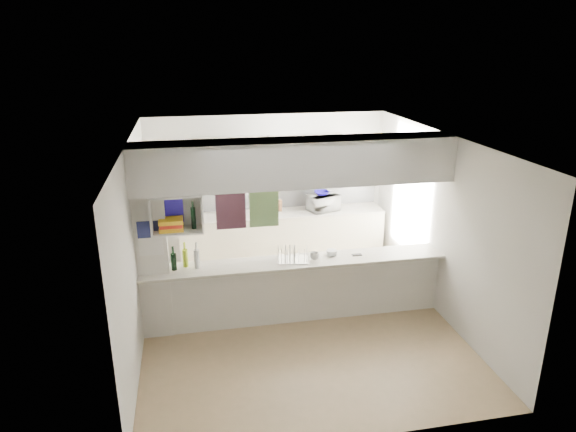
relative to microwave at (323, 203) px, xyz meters
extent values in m
plane|color=#A0855D|center=(-0.94, -2.06, -1.06)|extent=(4.80, 4.80, 0.00)
plane|color=white|center=(-0.94, -2.06, 1.54)|extent=(4.80, 4.80, 0.00)
plane|color=silver|center=(-0.94, 0.34, 0.24)|extent=(4.20, 0.00, 4.20)
plane|color=silver|center=(-3.04, -2.06, 0.24)|extent=(0.00, 4.80, 4.80)
plane|color=silver|center=(1.16, -2.06, 0.24)|extent=(0.00, 4.80, 4.80)
cube|color=silver|center=(-0.94, -2.06, -0.62)|extent=(4.20, 0.15, 0.88)
cube|color=#ACA797|center=(-0.94, -2.06, -0.16)|extent=(4.20, 0.50, 0.04)
cube|color=white|center=(-0.94, -2.06, 1.24)|extent=(4.20, 0.50, 0.60)
cube|color=silver|center=(-2.84, -2.06, 0.24)|extent=(0.40, 0.18, 2.60)
cube|color=#191E4C|center=(-2.84, -2.15, 0.49)|extent=(0.30, 0.01, 0.22)
cube|color=white|center=(-2.84, -2.15, 0.26)|extent=(0.30, 0.01, 0.24)
cube|color=black|center=(-1.79, -1.84, 0.62)|extent=(0.40, 0.02, 0.62)
cube|color=#1C7E74|center=(-1.34, -1.84, 0.62)|extent=(0.40, 0.02, 0.62)
cube|color=white|center=(-2.49, -2.16, 0.45)|extent=(0.65, 0.35, 0.02)
cube|color=white|center=(-2.49, -2.16, 0.92)|extent=(0.65, 0.35, 0.02)
cube|color=white|center=(-2.49, -2.00, 0.69)|extent=(0.65, 0.02, 0.50)
cube|color=white|center=(-2.80, -2.16, 0.69)|extent=(0.02, 0.35, 0.50)
cube|color=white|center=(-2.17, -2.16, 0.69)|extent=(0.02, 0.35, 0.50)
cube|color=gold|center=(-2.57, -2.16, 0.49)|extent=(0.30, 0.24, 0.05)
cube|color=red|center=(-2.57, -2.16, 0.54)|extent=(0.28, 0.22, 0.05)
cube|color=gold|center=(-2.57, -2.16, 0.59)|extent=(0.30, 0.24, 0.05)
cube|color=#170D8F|center=(-2.54, -2.03, 0.69)|extent=(0.26, 0.02, 0.34)
cylinder|color=black|center=(-2.29, -2.16, 0.60)|extent=(0.06, 0.06, 0.28)
cube|color=beige|center=(-0.74, 0.04, -0.61)|extent=(3.60, 0.60, 0.90)
cube|color=#ACA797|center=(-0.74, 0.04, -0.16)|extent=(3.60, 0.63, 0.03)
cube|color=silver|center=(-0.74, 0.33, 0.16)|extent=(3.60, 0.03, 0.60)
cube|color=beige|center=(-0.94, 0.17, 0.82)|extent=(2.62, 0.34, 0.72)
cube|color=white|center=(-0.19, 0.10, 0.42)|extent=(0.60, 0.46, 0.12)
cube|color=silver|center=(-0.19, -0.13, 0.38)|extent=(0.60, 0.02, 0.05)
imported|color=white|center=(0.00, 0.00, 0.00)|extent=(0.61, 0.50, 0.29)
imported|color=#170D8F|center=(-0.03, 0.01, 0.18)|extent=(0.26, 0.26, 0.06)
cube|color=silver|center=(-0.97, -2.03, -0.14)|extent=(0.47, 0.38, 0.01)
cylinder|color=white|center=(-1.08, -2.02, -0.02)|extent=(0.05, 0.21, 0.21)
cylinder|color=white|center=(-1.02, -2.03, -0.02)|extent=(0.05, 0.21, 0.21)
cylinder|color=white|center=(-0.95, -2.04, -0.02)|extent=(0.05, 0.21, 0.21)
imported|color=white|center=(-0.69, -2.10, -0.08)|extent=(0.14, 0.14, 0.10)
cylinder|color=black|center=(-2.58, -2.04, -0.03)|extent=(0.07, 0.07, 0.23)
cylinder|color=black|center=(-2.58, -2.04, 0.14)|extent=(0.03, 0.03, 0.10)
cylinder|color=#88A31B|center=(-2.43, -1.96, -0.02)|extent=(0.07, 0.07, 0.24)
cylinder|color=#88A31B|center=(-2.43, -1.96, 0.15)|extent=(0.03, 0.03, 0.10)
cylinder|color=silver|center=(-2.28, -2.04, -0.01)|extent=(0.07, 0.07, 0.26)
cylinder|color=silver|center=(-2.28, -2.04, 0.17)|extent=(0.03, 0.03, 0.10)
cylinder|color=silver|center=(-0.40, -1.97, -0.11)|extent=(0.15, 0.15, 0.07)
cube|color=black|center=(-0.05, -2.04, -0.14)|extent=(0.14, 0.07, 0.01)
cylinder|color=black|center=(-1.71, 0.09, -0.07)|extent=(0.11, 0.11, 0.15)
cube|color=brown|center=(-0.78, 0.12, -0.04)|extent=(0.10, 0.08, 0.20)
camera|label=1|loc=(-2.30, -8.39, 2.72)|focal=32.00mm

